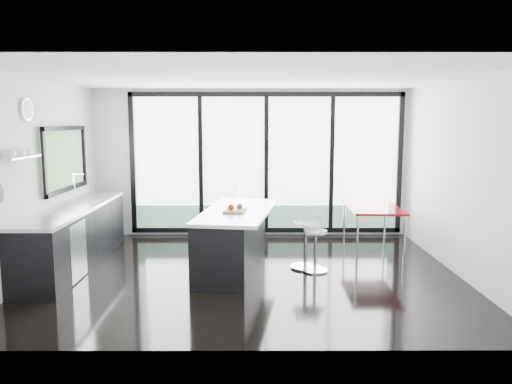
{
  "coord_description": "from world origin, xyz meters",
  "views": [
    {
      "loc": [
        0.08,
        -7.05,
        2.19
      ],
      "look_at": [
        0.1,
        0.3,
        1.15
      ],
      "focal_mm": 35.0,
      "sensor_mm": 36.0,
      "label": 1
    }
  ],
  "objects_px": {
    "red_table": "(372,229)",
    "island": "(232,239)",
    "bar_stool_near": "(315,251)",
    "bar_stool_far": "(305,245)"
  },
  "relations": [
    {
      "from": "island",
      "to": "bar_stool_near",
      "type": "height_order",
      "value": "island"
    },
    {
      "from": "red_table",
      "to": "island",
      "type": "bearing_deg",
      "value": -156.4
    },
    {
      "from": "island",
      "to": "bar_stool_near",
      "type": "bearing_deg",
      "value": -5.99
    },
    {
      "from": "bar_stool_near",
      "to": "red_table",
      "type": "height_order",
      "value": "red_table"
    },
    {
      "from": "bar_stool_far",
      "to": "island",
      "type": "bearing_deg",
      "value": -161.84
    },
    {
      "from": "island",
      "to": "red_table",
      "type": "relative_size",
      "value": 1.59
    },
    {
      "from": "bar_stool_far",
      "to": "red_table",
      "type": "bearing_deg",
      "value": 55.1
    },
    {
      "from": "bar_stool_near",
      "to": "bar_stool_far",
      "type": "xyz_separation_m",
      "value": [
        -0.13,
        0.16,
        0.04
      ]
    },
    {
      "from": "bar_stool_far",
      "to": "red_table",
      "type": "distance_m",
      "value": 1.57
    },
    {
      "from": "island",
      "to": "bar_stool_near",
      "type": "xyz_separation_m",
      "value": [
        1.22,
        -0.13,
        -0.15
      ]
    }
  ]
}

